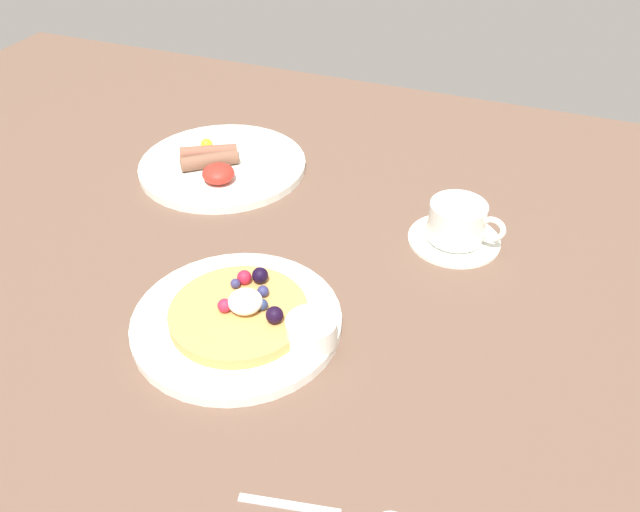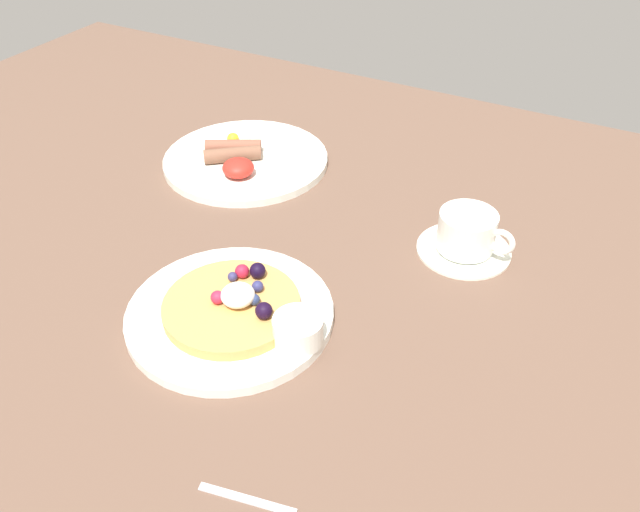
% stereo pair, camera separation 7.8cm
% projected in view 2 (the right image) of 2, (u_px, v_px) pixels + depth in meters
% --- Properties ---
extents(ground_plane, '(1.92, 1.28, 0.03)m').
position_uv_depth(ground_plane, '(309.00, 293.00, 0.83)').
color(ground_plane, brown).
extents(pancake_plate, '(0.25, 0.25, 0.01)m').
position_uv_depth(pancake_plate, '(230.00, 314.00, 0.77)').
color(pancake_plate, white).
rests_on(pancake_plate, ground_plane).
extents(pancake_with_berries, '(0.16, 0.16, 0.04)m').
position_uv_depth(pancake_with_berries, '(233.00, 304.00, 0.76)').
color(pancake_with_berries, '#D89B51').
rests_on(pancake_with_berries, pancake_plate).
extents(syrup_ramekin, '(0.06, 0.06, 0.03)m').
position_uv_depth(syrup_ramekin, '(298.00, 329.00, 0.72)').
color(syrup_ramekin, white).
rests_on(syrup_ramekin, pancake_plate).
extents(breakfast_plate, '(0.27, 0.27, 0.01)m').
position_uv_depth(breakfast_plate, '(246.00, 160.00, 1.06)').
color(breakfast_plate, white).
rests_on(breakfast_plate, ground_plane).
extents(fried_breakfast, '(0.13, 0.14, 0.03)m').
position_uv_depth(fried_breakfast, '(235.00, 155.00, 1.04)').
color(fried_breakfast, brown).
rests_on(fried_breakfast, breakfast_plate).
extents(coffee_saucer, '(0.13, 0.13, 0.01)m').
position_uv_depth(coffee_saucer, '(464.00, 249.00, 0.88)').
color(coffee_saucer, white).
rests_on(coffee_saucer, ground_plane).
extents(coffee_cup, '(0.11, 0.08, 0.05)m').
position_uv_depth(coffee_cup, '(468.00, 231.00, 0.86)').
color(coffee_cup, white).
rests_on(coffee_cup, coffee_saucer).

